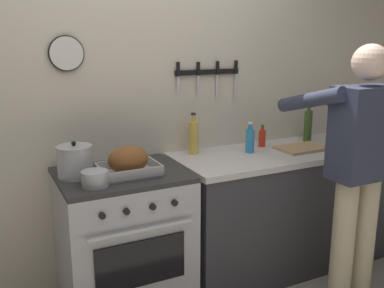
{
  "coord_description": "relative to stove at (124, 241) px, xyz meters",
  "views": [
    {
      "loc": [
        -0.95,
        -1.45,
        1.69
      ],
      "look_at": [
        0.19,
        0.85,
        1.06
      ],
      "focal_mm": 40.72,
      "sensor_mm": 36.0,
      "label": 1
    }
  ],
  "objects": [
    {
      "name": "wall_back",
      "position": [
        0.22,
        0.36,
        0.85
      ],
      "size": [
        6.0,
        0.13,
        2.6
      ],
      "color": "beige",
      "rests_on": "ground"
    },
    {
      "name": "counter_block",
      "position": [
        1.43,
        0.0,
        0.01
      ],
      "size": [
        2.03,
        0.65,
        0.9
      ],
      "color": "#38383D",
      "rests_on": "ground"
    },
    {
      "name": "stove",
      "position": [
        0.0,
        0.0,
        0.0
      ],
      "size": [
        0.76,
        0.67,
        0.9
      ],
      "color": "#BCBCC1",
      "rests_on": "ground"
    },
    {
      "name": "person_cook",
      "position": [
        1.3,
        -0.61,
        0.5
      ],
      "size": [
        0.51,
        0.63,
        1.66
      ],
      "rotation": [
        0.0,
        0.0,
        1.79
      ],
      "color": "#C6B793",
      "rests_on": "ground"
    },
    {
      "name": "roasting_pan",
      "position": [
        0.02,
        -0.07,
        0.53
      ],
      "size": [
        0.35,
        0.26,
        0.18
      ],
      "color": "#B7B7BC",
      "rests_on": "stove"
    },
    {
      "name": "stock_pot",
      "position": [
        -0.26,
        0.04,
        0.54
      ],
      "size": [
        0.21,
        0.21,
        0.21
      ],
      "color": "#B7B7BC",
      "rests_on": "stove"
    },
    {
      "name": "saucepan",
      "position": [
        -0.2,
        -0.18,
        0.49
      ],
      "size": [
        0.15,
        0.15,
        0.09
      ],
      "color": "#B7B7BC",
      "rests_on": "stove"
    },
    {
      "name": "cutting_board",
      "position": [
        1.35,
        -0.05,
        0.46
      ],
      "size": [
        0.36,
        0.24,
        0.02
      ],
      "primitive_type": "cube",
      "color": "tan",
      "rests_on": "counter_block"
    },
    {
      "name": "bottle_hot_sauce",
      "position": [
        1.14,
        0.16,
        0.52
      ],
      "size": [
        0.05,
        0.05,
        0.16
      ],
      "color": "red",
      "rests_on": "counter_block"
    },
    {
      "name": "bottle_cooking_oil",
      "position": [
        0.59,
        0.2,
        0.57
      ],
      "size": [
        0.07,
        0.07,
        0.29
      ],
      "color": "gold",
      "rests_on": "counter_block"
    },
    {
      "name": "bottle_olive_oil",
      "position": [
        1.56,
        0.15,
        0.58
      ],
      "size": [
        0.06,
        0.06,
        0.31
      ],
      "color": "#385623",
      "rests_on": "counter_block"
    },
    {
      "name": "bottle_dish_soap",
      "position": [
        0.96,
        0.05,
        0.54
      ],
      "size": [
        0.06,
        0.06,
        0.22
      ],
      "color": "#338CCC",
      "rests_on": "counter_block"
    }
  ]
}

